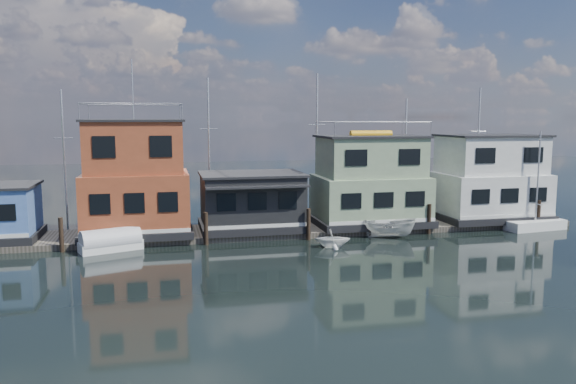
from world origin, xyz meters
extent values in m
plane|color=black|center=(0.00, 0.00, 0.00)|extent=(160.00, 160.00, 0.00)
cube|color=#595147|center=(0.00, 12.00, 0.20)|extent=(48.00, 5.00, 0.40)
cube|color=black|center=(-8.50, 12.00, 0.65)|extent=(7.40, 5.90, 0.50)
cube|color=#9C4526|center=(-8.50, 12.00, 2.77)|extent=(7.00, 5.50, 3.74)
cube|color=#9C4526|center=(-8.50, 12.00, 6.37)|extent=(6.30, 4.95, 3.46)
cube|color=black|center=(-8.50, 12.00, 8.18)|extent=(6.65, 5.23, 0.16)
cylinder|color=silver|center=(-8.50, 12.00, 10.26)|extent=(0.08, 0.08, 4.00)
cube|color=black|center=(-0.50, 12.00, 0.65)|extent=(7.40, 5.40, 0.50)
cube|color=black|center=(-0.50, 12.00, 2.60)|extent=(7.00, 5.00, 3.40)
cube|color=black|center=(-0.50, 12.00, 4.38)|extent=(7.30, 5.30, 0.16)
cube|color=black|center=(-0.50, 9.20, 3.79)|extent=(7.00, 1.20, 0.12)
cube|color=black|center=(8.50, 12.00, 0.65)|extent=(8.40, 5.90, 0.50)
cube|color=#8CA57E|center=(8.50, 12.00, 2.46)|extent=(8.00, 5.50, 3.12)
cube|color=#8CA57E|center=(8.50, 12.00, 5.46)|extent=(7.20, 4.95, 2.88)
cube|color=black|center=(8.50, 12.00, 6.98)|extent=(7.60, 5.23, 0.16)
cylinder|color=#F5A716|center=(8.50, 12.00, 7.15)|extent=(3.20, 0.56, 0.56)
cube|color=black|center=(18.50, 12.00, 0.65)|extent=(8.40, 5.90, 0.50)
cube|color=white|center=(18.50, 12.00, 2.46)|extent=(8.00, 5.50, 3.12)
cube|color=white|center=(18.50, 12.00, 5.46)|extent=(7.20, 4.95, 2.88)
cube|color=black|center=(18.50, 12.00, 6.98)|extent=(7.60, 5.23, 0.16)
cylinder|color=#2D2116|center=(-13.00, 9.20, 1.10)|extent=(0.28, 0.28, 2.20)
cylinder|color=#2D2116|center=(-4.00, 9.20, 1.10)|extent=(0.28, 0.28, 2.20)
cylinder|color=#2D2116|center=(3.00, 9.20, 1.10)|extent=(0.28, 0.28, 2.20)
cylinder|color=#2D2116|center=(12.00, 9.20, 1.10)|extent=(0.28, 0.28, 2.20)
cylinder|color=#2D2116|center=(21.00, 9.20, 1.10)|extent=(0.28, 0.28, 2.20)
cylinder|color=silver|center=(-14.00, 18.00, 5.25)|extent=(0.16, 0.16, 10.50)
cylinder|color=silver|center=(-14.00, 18.00, 6.83)|extent=(1.40, 0.06, 0.06)
cylinder|color=silver|center=(-3.00, 18.00, 5.75)|extent=(0.16, 0.16, 11.50)
cylinder|color=silver|center=(-3.00, 18.00, 7.48)|extent=(1.40, 0.06, 0.06)
cylinder|color=silver|center=(6.00, 18.00, 6.00)|extent=(0.16, 0.16, 12.00)
cylinder|color=silver|center=(6.00, 18.00, 7.80)|extent=(1.40, 0.06, 0.06)
cylinder|color=silver|center=(14.00, 18.00, 5.00)|extent=(0.16, 0.16, 10.00)
cylinder|color=silver|center=(14.00, 18.00, 6.50)|extent=(1.40, 0.06, 0.06)
cylinder|color=silver|center=(21.00, 18.00, 5.50)|extent=(0.16, 0.16, 11.00)
cylinder|color=silver|center=(21.00, 18.00, 7.15)|extent=(1.40, 0.06, 0.06)
imported|color=white|center=(3.94, 6.67, 0.61)|extent=(2.67, 2.43, 1.22)
imported|color=silver|center=(8.72, 8.67, 0.71)|extent=(3.93, 2.70, 1.42)
cube|color=white|center=(20.55, 8.91, 0.36)|extent=(4.84, 2.16, 0.73)
cylinder|color=silver|center=(20.55, 8.91, 4.05)|extent=(0.12, 0.12, 6.65)
cube|color=silver|center=(20.55, 8.91, 1.97)|extent=(0.24, 1.45, 0.05)
cube|color=white|center=(-10.03, 8.89, 0.32)|extent=(4.06, 2.68, 0.63)
cylinder|color=silver|center=(-10.03, 8.89, 0.68)|extent=(3.92, 2.70, 1.53)
camera|label=1|loc=(-6.65, -27.48, 8.40)|focal=35.00mm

